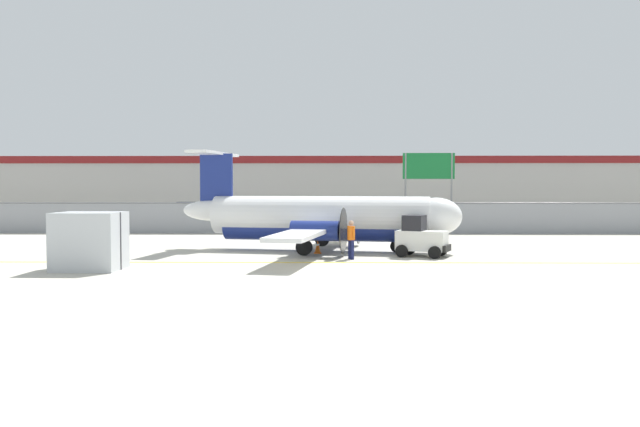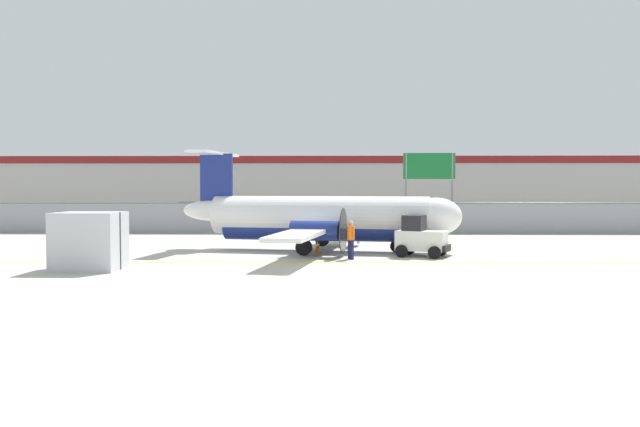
% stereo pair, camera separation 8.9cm
% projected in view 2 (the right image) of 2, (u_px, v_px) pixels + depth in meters
% --- Properties ---
extents(ground_plane, '(140.00, 140.00, 0.01)m').
position_uv_depth(ground_plane, '(304.00, 262.00, 26.04)').
color(ground_plane, '#B7B2A3').
extents(perimeter_fence, '(98.00, 0.10, 2.10)m').
position_uv_depth(perimeter_fence, '(314.00, 217.00, 41.97)').
color(perimeter_fence, gray).
rests_on(perimeter_fence, ground).
extents(parking_lot_strip, '(98.00, 17.00, 0.12)m').
position_uv_depth(parking_lot_strip, '(318.00, 223.00, 53.50)').
color(parking_lot_strip, '#38383A').
rests_on(parking_lot_strip, ground).
extents(background_building, '(91.00, 8.10, 6.50)m').
position_uv_depth(background_building, '(321.00, 186.00, 71.83)').
color(background_building, beige).
rests_on(background_building, ground).
extents(commuter_airplane, '(14.07, 16.03, 4.92)m').
position_uv_depth(commuter_airplane, '(325.00, 218.00, 30.73)').
color(commuter_airplane, white).
rests_on(commuter_airplane, ground).
extents(baggage_tug, '(2.58, 2.09, 1.88)m').
position_uv_depth(baggage_tug, '(420.00, 238.00, 28.19)').
color(baggage_tug, silver).
rests_on(baggage_tug, ground).
extents(ground_crew_worker, '(0.46, 0.52, 1.70)m').
position_uv_depth(ground_crew_worker, '(351.00, 238.00, 27.17)').
color(ground_crew_worker, '#191E4C').
rests_on(ground_crew_worker, ground).
extents(cargo_container, '(2.44, 2.05, 2.20)m').
position_uv_depth(cargo_container, '(89.00, 241.00, 23.80)').
color(cargo_container, '#B7BCC1').
rests_on(cargo_container, ground).
extents(traffic_cone_near_left, '(0.36, 0.36, 0.64)m').
position_uv_depth(traffic_cone_near_left, '(318.00, 247.00, 29.58)').
color(traffic_cone_near_left, orange).
rests_on(traffic_cone_near_left, ground).
extents(traffic_cone_near_right, '(0.36, 0.36, 0.64)m').
position_uv_depth(traffic_cone_near_right, '(400.00, 246.00, 30.09)').
color(traffic_cone_near_right, orange).
rests_on(traffic_cone_near_right, ground).
extents(parked_car_0, '(4.32, 2.27, 1.58)m').
position_uv_depth(parked_car_0, '(189.00, 210.00, 59.77)').
color(parked_car_0, navy).
rests_on(parked_car_0, parking_lot_strip).
extents(parked_car_1, '(4.22, 2.04, 1.58)m').
position_uv_depth(parked_car_1, '(255.00, 213.00, 53.77)').
color(parked_car_1, gray).
rests_on(parked_car_1, parking_lot_strip).
extents(parked_car_2, '(4.33, 2.28, 1.58)m').
position_uv_depth(parked_car_2, '(381.00, 214.00, 51.55)').
color(parked_car_2, slate).
rests_on(parked_car_2, parking_lot_strip).
extents(parked_car_3, '(4.30, 2.21, 1.58)m').
position_uv_depth(parked_car_3, '(464.00, 212.00, 56.51)').
color(parked_car_3, silver).
rests_on(parked_car_3, parking_lot_strip).
extents(highway_sign, '(3.60, 0.14, 5.50)m').
position_uv_depth(highway_sign, '(429.00, 173.00, 43.24)').
color(highway_sign, slate).
rests_on(highway_sign, ground).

